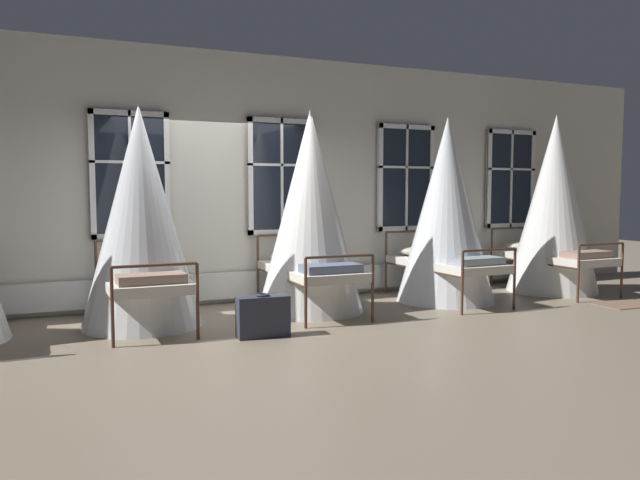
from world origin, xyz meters
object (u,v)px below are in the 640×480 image
Objects in this scene: cot_fifth at (446,212)px; suitcase_dark at (263,316)px; cot_fourth at (310,214)px; cot_sixth at (554,206)px; cot_third at (141,220)px.

cot_fifth is 4.56× the size of suitcase_dark.
cot_fourth is 4.09m from cot_sixth.
cot_sixth is at bearing -90.38° from cot_fifth.
cot_third is 6.20m from cot_sixth.
cot_third is 0.98× the size of cot_fifth.
cot_sixth reaches higher than cot_fourth.
cot_third is 0.98× the size of cot_fourth.
cot_fifth is at bearing 90.84° from cot_sixth.
suitcase_dark is (1.09, -1.09, -1.01)m from cot_third.
cot_sixth is 5.33m from suitcase_dark.
cot_third is at bearing 137.99° from suitcase_dark.
cot_fourth is 1.00× the size of cot_fifth.
cot_fourth reaches higher than cot_fifth.
suitcase_dark is (-1.02, -1.10, -1.04)m from cot_fourth.
cot_sixth is (4.09, -0.04, 0.06)m from cot_fourth.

